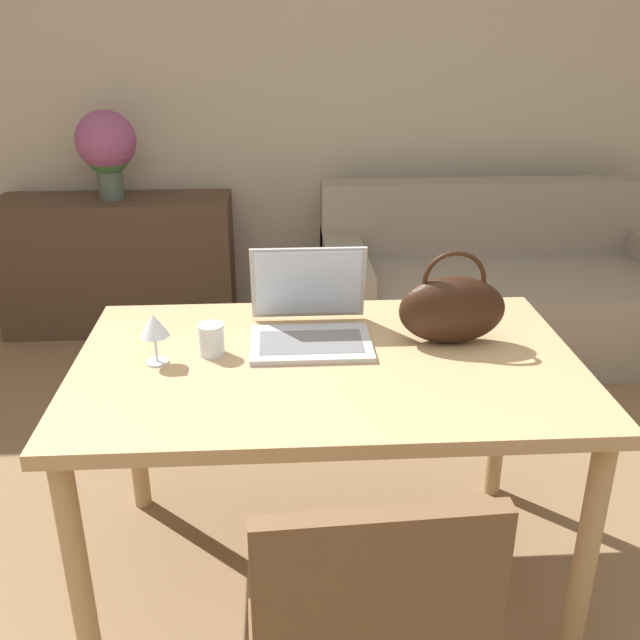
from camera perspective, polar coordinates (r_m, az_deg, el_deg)
wall_back at (r=4.12m, az=-2.98°, el=19.07°), size 10.00×0.06×2.70m
dining_table at (r=2.04m, az=0.59°, el=-5.30°), size 1.41×0.88×0.76m
couch at (r=3.91m, az=14.33°, el=2.04°), size 1.89×0.93×0.82m
sideboard at (r=4.13m, az=-15.74°, el=4.33°), size 1.25×0.40×0.74m
laptop at (r=2.12m, az=-0.83°, el=0.45°), size 0.35×0.33×0.26m
drinking_glass at (r=2.03m, az=-8.70°, el=-1.56°), size 0.07×0.07×0.09m
wine_glass at (r=1.98m, az=-13.14°, el=-0.58°), size 0.08×0.08×0.15m
handbag at (r=2.09m, az=10.52°, el=0.92°), size 0.31×0.12×0.28m
flower_vase at (r=3.96m, az=-16.71°, el=13.12°), size 0.31×0.31×0.46m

